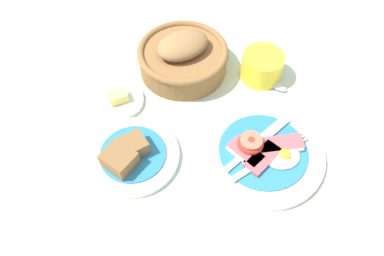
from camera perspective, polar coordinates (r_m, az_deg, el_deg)
The scene contains 7 objects.
ground_plane at distance 0.77m, azimuth 5.89°, elevation -3.21°, with size 3.00×3.00×0.00m, color #B7CCB7.
breakfast_plate at distance 0.76m, azimuth 10.71°, elevation -3.59°, with size 0.25×0.25×0.04m.
bread_plate at distance 0.75m, azimuth -9.28°, elevation -4.06°, with size 0.18×0.18×0.05m.
sugar_cup at distance 0.88m, azimuth 10.63°, elevation 9.34°, with size 0.09×0.09×0.06m.
bread_basket at distance 0.88m, azimuth -1.40°, elevation 10.81°, with size 0.21×0.21×0.10m.
butter_dish at distance 0.85m, azimuth -11.11°, elevation 4.14°, with size 0.11×0.11×0.03m.
teaspoon_by_saucer at distance 0.88m, azimuth 13.76°, elevation 5.73°, with size 0.13×0.17×0.01m.
Camera 1 is at (-0.17, -0.38, 0.65)m, focal length 35.00 mm.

